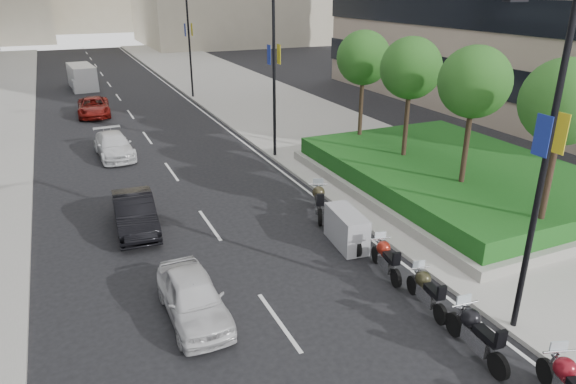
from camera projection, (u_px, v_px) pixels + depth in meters
sidewalk_right at (271, 106)px, 40.58m from camera, size 10.00×100.00×0.15m
lane_edge at (206, 113)px, 38.59m from camera, size 0.12×100.00×0.01m
lane_centre at (135, 120)px, 36.60m from camera, size 0.12×100.00×0.01m
planter at (454, 183)px, 23.94m from camera, size 10.00×14.00×0.40m
hedge at (455, 171)px, 23.72m from camera, size 9.40×13.40×0.80m
tree_0 at (564, 102)px, 16.40m from camera, size 2.80×2.80×6.30m
tree_1 at (474, 83)px, 19.79m from camera, size 2.80×2.80×6.30m
tree_2 at (411, 69)px, 23.17m from camera, size 2.80×2.80×6.30m
tree_3 at (364, 58)px, 26.56m from camera, size 2.80×2.80×6.30m
lamp_post_0 at (542, 157)px, 12.34m from camera, size 2.34×0.45×9.00m
lamp_post_1 at (271, 65)px, 26.72m from camera, size 2.34×0.45×9.00m
lamp_post_2 at (187, 37)px, 41.95m from camera, size 2.34×0.45×9.00m
motorcycle_2 at (476, 333)px, 13.09m from camera, size 0.81×2.42×1.20m
motorcycle_3 at (426, 290)px, 15.05m from camera, size 0.72×2.17×1.08m
motorcycle_4 at (386, 258)px, 16.85m from camera, size 0.72×2.16×1.08m
motorcycle_5 at (346, 229)px, 18.69m from camera, size 1.12×2.31×1.33m
motorcycle_6 at (319, 201)px, 21.13m from camera, size 1.17×2.28×1.21m
car_a at (193, 297)px, 14.58m from camera, size 1.58×3.90×1.33m
car_b at (135, 213)px, 19.90m from camera, size 1.70×4.32×1.40m
car_c at (114, 145)px, 28.57m from camera, size 2.01×4.52×1.29m
car_d at (94, 107)px, 37.68m from camera, size 2.48×4.88×1.32m
delivery_van at (82, 78)px, 47.48m from camera, size 2.36×5.29×2.16m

